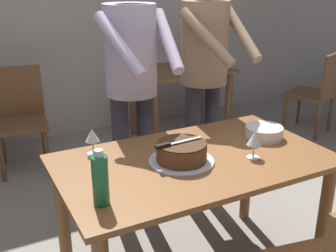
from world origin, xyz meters
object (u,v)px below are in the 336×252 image
object	(u,v)px
cake_on_platter	(182,153)
cake_knife	(170,144)
water_bottle	(100,180)
background_chair_0	(318,90)
background_chair_1	(20,115)
wine_glass_far	(254,140)
wine_glass_near	(92,136)
person_standing_beside	(205,65)
plate_stack	(264,132)
person_cutting_cake	(132,75)
main_dining_table	(194,179)
background_table	(180,84)

from	to	relation	value
cake_on_platter	cake_knife	world-z (taller)	cake_knife
cake_on_platter	water_bottle	distance (m)	0.54
background_chair_0	background_chair_1	bearing A→B (deg)	168.29
water_bottle	background_chair_1	size ratio (longest dim) A/B	0.28
water_bottle	wine_glass_far	bearing A→B (deg)	4.97
cake_on_platter	wine_glass_near	size ratio (longest dim) A/B	2.36
water_bottle	person_standing_beside	size ratio (longest dim) A/B	0.15
wine_glass_far	background_chair_1	world-z (taller)	background_chair_1
wine_glass_near	background_chair_0	size ratio (longest dim) A/B	0.16
plate_stack	person_cutting_cake	size ratio (longest dim) A/B	0.13
cake_on_platter	background_chair_1	bearing A→B (deg)	104.98
cake_on_platter	plate_stack	distance (m)	0.60
main_dining_table	background_chair_0	bearing A→B (deg)	29.86
person_standing_beside	background_table	world-z (taller)	person_standing_beside
cake_on_platter	cake_knife	size ratio (longest dim) A/B	1.26
person_cutting_cake	main_dining_table	bearing A→B (deg)	-82.64
background_table	background_chair_1	bearing A→B (deg)	179.72
water_bottle	person_cutting_cake	world-z (taller)	person_cutting_cake
person_standing_beside	background_chair_1	distance (m)	1.79
main_dining_table	background_table	xyz separation A→B (m)	(1.00, 1.95, -0.05)
cake_on_platter	wine_glass_far	world-z (taller)	wine_glass_far
background_chair_1	wine_glass_near	bearing A→B (deg)	-84.63
plate_stack	background_chair_1	bearing A→B (deg)	120.60
cake_on_platter	cake_knife	distance (m)	0.10
water_bottle	background_chair_1	distance (m)	2.20
cake_on_platter	person_standing_beside	xyz separation A→B (m)	(0.56, 0.67, 0.27)
cake_on_platter	wine_glass_near	distance (m)	0.49
main_dining_table	cake_knife	size ratio (longest dim) A/B	5.31
plate_stack	water_bottle	bearing A→B (deg)	-166.18
background_chair_0	wine_glass_far	bearing A→B (deg)	-144.33
cake_knife	water_bottle	world-z (taller)	water_bottle
person_standing_beside	cake_knife	bearing A→B (deg)	-132.89
background_chair_1	cake_knife	bearing A→B (deg)	-77.01
background_chair_1	background_chair_0	bearing A→B (deg)	-11.71
cake_on_platter	background_table	world-z (taller)	cake_on_platter
background_table	person_cutting_cake	bearing A→B (deg)	-129.41
person_standing_beside	background_table	bearing A→B (deg)	67.54
cake_on_platter	background_chair_0	bearing A→B (deg)	29.18
wine_glass_near	wine_glass_far	distance (m)	0.85
wine_glass_near	person_standing_beside	size ratio (longest dim) A/B	0.08
background_chair_0	person_cutting_cake	bearing A→B (deg)	-163.55
main_dining_table	person_cutting_cake	bearing A→B (deg)	97.36
main_dining_table	person_cutting_cake	size ratio (longest dim) A/B	0.84
main_dining_table	person_cutting_cake	world-z (taller)	person_cutting_cake
main_dining_table	background_chair_1	size ratio (longest dim) A/B	1.60
person_standing_beside	wine_glass_far	bearing A→B (deg)	-103.56
background_table	background_chair_0	world-z (taller)	background_chair_0
water_bottle	background_table	xyz separation A→B (m)	(1.59, 2.16, -0.29)
person_standing_beside	background_chair_0	world-z (taller)	person_standing_beside
wine_glass_near	background_table	distance (m)	2.22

